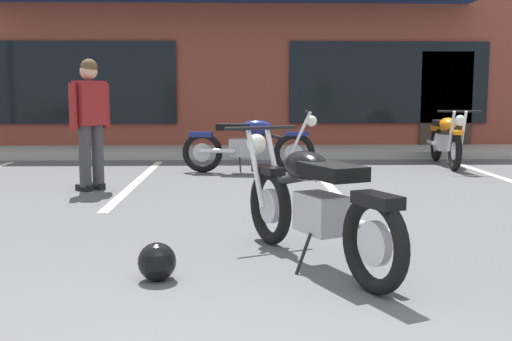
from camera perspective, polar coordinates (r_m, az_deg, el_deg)
ground_plane at (r=5.76m, az=-2.62°, el=-5.51°), size 80.00×80.00×0.00m
sidewalk_kerb at (r=12.55m, az=-2.10°, el=1.73°), size 22.00×1.80×0.14m
brick_storefront_building at (r=16.12m, az=-2.03°, el=9.71°), size 16.38×6.70×3.94m
painted_stall_lines at (r=8.98m, az=-2.27°, el=-0.88°), size 13.39×4.80×0.01m
motorcycle_foreground_classic at (r=4.59m, az=5.27°, el=-2.91°), size 1.14×1.98×0.98m
motorcycle_red_sportbike at (r=11.17m, az=16.87°, el=2.77°), size 0.69×2.11×0.98m
motorcycle_blue_standard at (r=9.70m, az=-0.62°, el=2.46°), size 2.10×0.73×0.98m
person_in_black_shirt at (r=8.26m, az=-14.87°, el=4.78°), size 0.46×0.52×1.68m
helmet_on_pavement at (r=4.30m, az=-9.00°, el=-8.20°), size 0.26×0.26×0.26m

